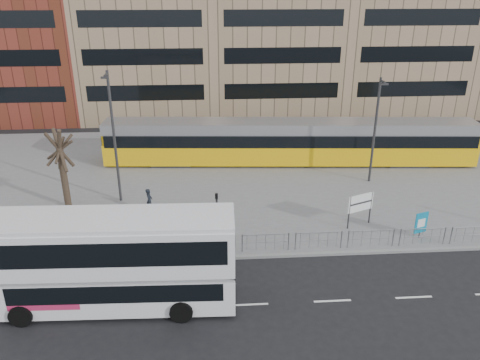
{
  "coord_description": "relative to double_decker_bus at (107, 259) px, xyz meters",
  "views": [
    {
      "loc": [
        -3.69,
        -21.96,
        14.09
      ],
      "look_at": [
        -1.74,
        6.0,
        2.17
      ],
      "focal_mm": 35.0,
      "sensor_mm": 36.0,
      "label": 1
    }
  ],
  "objects": [
    {
      "name": "road_markings",
      "position": [
        9.45,
        -0.49,
        -2.5
      ],
      "size": [
        62.0,
        0.12,
        0.01
      ],
      "primitive_type": "cube",
      "color": "white",
      "rests_on": "ground"
    },
    {
      "name": "kerb",
      "position": [
        8.45,
        3.56,
        -2.43
      ],
      "size": [
        64.0,
        0.25,
        0.17
      ],
      "primitive_type": "cube",
      "color": "gray",
      "rests_on": "ground"
    },
    {
      "name": "ground",
      "position": [
        8.45,
        3.51,
        -2.5
      ],
      "size": [
        120.0,
        120.0,
        0.0
      ],
      "primitive_type": "plane",
      "color": "black",
      "rests_on": "ground"
    },
    {
      "name": "double_decker_bus",
      "position": [
        0.0,
        0.0,
        0.0
      ],
      "size": [
        11.64,
        3.25,
        4.63
      ],
      "rotation": [
        0.0,
        0.0,
        -0.03
      ],
      "color": "white",
      "rests_on": "ground"
    },
    {
      "name": "traffic_light_west",
      "position": [
        5.1,
        5.16,
        -0.38
      ],
      "size": [
        0.19,
        0.22,
        3.1
      ],
      "rotation": [
        0.0,
        0.0,
        -0.15
      ],
      "color": "#2D2D30",
      "rests_on": "plaza"
    },
    {
      "name": "lamp_post_east",
      "position": [
        16.79,
        13.31,
        1.93
      ],
      "size": [
        0.45,
        1.04,
        7.83
      ],
      "color": "#2D2D30",
      "rests_on": "plaza"
    },
    {
      "name": "pedestrian",
      "position": [
        0.79,
        9.26,
        -1.51
      ],
      "size": [
        0.44,
        0.63,
        1.67
      ],
      "primitive_type": "imported",
      "rotation": [
        0.0,
        0.0,
        1.51
      ],
      "color": "black",
      "rests_on": "plaza"
    },
    {
      "name": "station_sign",
      "position": [
        13.86,
        6.55,
        -0.88
      ],
      "size": [
        1.73,
        0.77,
        2.12
      ],
      "rotation": [
        0.0,
        0.0,
        0.39
      ],
      "color": "#2D2D30",
      "rests_on": "plaza"
    },
    {
      "name": "lamp_post_west",
      "position": [
        -1.42,
        11.22,
        2.48
      ],
      "size": [
        0.45,
        1.04,
        8.9
      ],
      "color": "#2D2D30",
      "rests_on": "plaza"
    },
    {
      "name": "plaza",
      "position": [
        8.45,
        15.51,
        -2.43
      ],
      "size": [
        64.0,
        24.0,
        0.15
      ],
      "primitive_type": "cube",
      "color": "slate",
      "rests_on": "ground"
    },
    {
      "name": "bare_tree",
      "position": [
        -4.78,
        10.53,
        3.28
      ],
      "size": [
        4.82,
        4.82,
        7.83
      ],
      "color": "#2D2119",
      "rests_on": "plaza"
    },
    {
      "name": "pedestrian_barrier",
      "position": [
        10.45,
        4.01,
        -1.52
      ],
      "size": [
        32.07,
        0.07,
        1.1
      ],
      "color": "#92959A",
      "rests_on": "plaza"
    },
    {
      "name": "tram",
      "position": [
        11.35,
        17.78,
        -0.57
      ],
      "size": [
        30.29,
        5.03,
        3.55
      ],
      "rotation": [
        0.0,
        0.0,
        -0.07
      ],
      "color": "#EEB60C",
      "rests_on": "plaza"
    },
    {
      "name": "ad_panel",
      "position": [
        17.0,
        4.87,
        -1.4
      ],
      "size": [
        0.84,
        0.33,
        1.62
      ],
      "rotation": [
        0.0,
        0.0,
        0.31
      ],
      "color": "#2D2D30",
      "rests_on": "plaza"
    }
  ]
}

